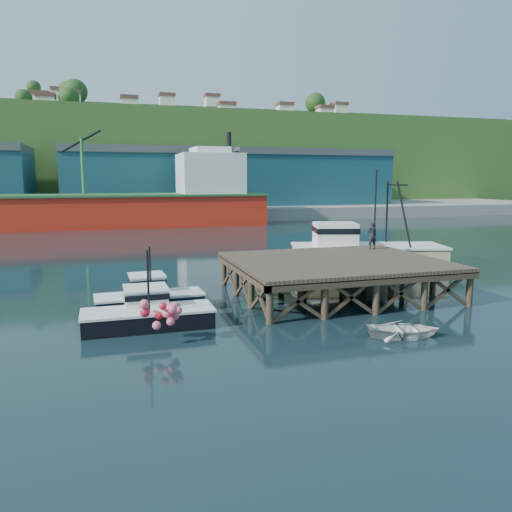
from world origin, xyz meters
name	(u,v)px	position (x,y,z in m)	size (l,w,h in m)	color
ground	(247,301)	(0.00, 0.00, 0.00)	(300.00, 300.00, 0.00)	black
wharf	(337,263)	(5.50, -0.19, 1.94)	(12.00, 10.00, 2.62)	brown
far_quay	(145,210)	(0.00, 70.00, 1.00)	(160.00, 40.00, 2.00)	gray
warehouse_mid	(146,180)	(0.00, 65.00, 6.50)	(28.00, 16.00, 9.00)	#1A4958
warehouse_right	(303,180)	(30.00, 65.00, 6.50)	(30.00, 16.00, 9.00)	#1A4958
cargo_ship	(96,204)	(-8.46, 48.00, 3.31)	(55.50, 10.00, 13.75)	red
hillside	(133,161)	(0.00, 100.00, 11.00)	(220.00, 50.00, 22.00)	#2D511E
boat_navy	(149,297)	(-5.45, -0.34, 0.70)	(5.63, 3.07, 3.47)	black
boat_black	(148,312)	(-5.77, -3.34, 0.68)	(6.01, 5.09, 3.72)	black
trawler	(365,250)	(11.09, 6.50, 1.55)	(11.87, 6.82, 7.51)	#C4B67E
dinghy	(404,330)	(4.79, -8.25, 0.32)	(2.23, 3.13, 0.65)	silver
dockworker	(372,235)	(9.78, 3.26, 3.08)	(0.70, 0.46, 1.91)	black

